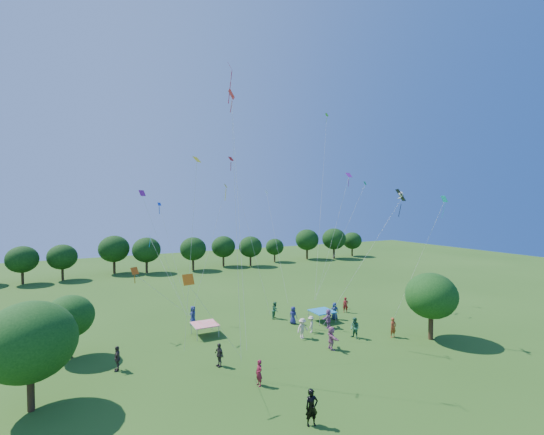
{
  "coord_description": "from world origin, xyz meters",
  "views": [
    {
      "loc": [
        -13.03,
        -11.45,
        12.0
      ],
      "look_at": [
        0.0,
        14.0,
        11.0
      ],
      "focal_mm": 24.0,
      "sensor_mm": 36.0,
      "label": 1
    }
  ],
  "objects": [
    {
      "name": "near_tree_west",
      "position": [
        -16.08,
        13.42,
        4.09
      ],
      "size": [
        5.11,
        5.11,
        6.39
      ],
      "color": "#422B19",
      "rests_on": "ground"
    },
    {
      "name": "near_tree_north",
      "position": [
        -14.34,
        20.74,
        3.27
      ],
      "size": [
        3.66,
        3.66,
        4.93
      ],
      "color": "#422B19",
      "rests_on": "ground"
    },
    {
      "name": "near_tree_east",
      "position": [
        14.17,
        10.58,
        3.91
      ],
      "size": [
        4.47,
        4.47,
        5.94
      ],
      "color": "#422B19",
      "rests_on": "ground"
    },
    {
      "name": "treeline",
      "position": [
        -1.73,
        55.43,
        4.09
      ],
      "size": [
        88.01,
        8.77,
        6.77
      ],
      "color": "#422B19",
      "rests_on": "ground"
    },
    {
      "name": "tent_red_stripe",
      "position": [
        -3.5,
        20.7,
        1.04
      ],
      "size": [
        2.2,
        2.2,
        1.1
      ],
      "color": "red",
      "rests_on": "ground"
    },
    {
      "name": "tent_blue",
      "position": [
        8.43,
        19.15,
        1.04
      ],
      "size": [
        2.2,
        2.2,
        1.1
      ],
      "color": "#1A71AB",
      "rests_on": "ground"
    },
    {
      "name": "man_in_black",
      "position": [
        -2.3,
        4.78,
        0.99
      ],
      "size": [
        0.82,
        0.61,
        1.99
      ],
      "primitive_type": "imported",
      "rotation": [
        0.0,
        0.0,
        -0.19
      ],
      "color": "black",
      "rests_on": "ground"
    },
    {
      "name": "crowd_person_0",
      "position": [
        -3.69,
        24.14,
        0.94
      ],
      "size": [
        0.92,
        1.05,
        1.88
      ],
      "primitive_type": "imported",
      "rotation": [
        0.0,
        0.0,
        4.14
      ],
      "color": "navy",
      "rests_on": "ground"
    },
    {
      "name": "crowd_person_1",
      "position": [
        12.54,
        20.49,
        0.84
      ],
      "size": [
        0.75,
        0.7,
        1.69
      ],
      "primitive_type": "imported",
      "rotation": [
        0.0,
        0.0,
        5.63
      ],
      "color": "maroon",
      "rests_on": "ground"
    },
    {
      "name": "crowd_person_2",
      "position": [
        8.29,
        13.85,
        0.93
      ],
      "size": [
        0.67,
        1.0,
        1.87
      ],
      "primitive_type": "imported",
      "rotation": [
        0.0,
        0.0,
        4.91
      ],
      "color": "#2B6544",
      "rests_on": "ground"
    },
    {
      "name": "crowd_person_3",
      "position": [
        4.09,
        15.99,
        0.91
      ],
      "size": [
        1.26,
        0.73,
        1.81
      ],
      "primitive_type": "imported",
      "rotation": [
        0.0,
        0.0,
        6.46
      ],
      "color": "beige",
      "rests_on": "ground"
    },
    {
      "name": "crowd_person_4",
      "position": [
        -4.42,
        14.0,
        0.87
      ],
      "size": [
        0.71,
        1.1,
        1.73
      ],
      "primitive_type": "imported",
      "rotation": [
        0.0,
        0.0,
        4.97
      ],
      "color": "#372F2C",
      "rests_on": "ground"
    },
    {
      "name": "crowd_person_5",
      "position": [
        4.91,
        12.77,
        0.96
      ],
      "size": [
        0.98,
        1.88,
        1.92
      ],
      "primitive_type": "imported",
      "rotation": [
        0.0,
        0.0,
        1.37
      ],
      "color": "#AE668E",
      "rests_on": "ground"
    },
    {
      "name": "crowd_person_6",
      "position": [
        5.37,
        19.81,
        0.87
      ],
      "size": [
        0.83,
        0.98,
        1.75
      ],
      "primitive_type": "imported",
      "rotation": [
        0.0,
        0.0,
        2.09
      ],
      "color": "navy",
      "rests_on": "ground"
    },
    {
      "name": "crowd_person_7",
      "position": [
        11.55,
        12.47,
        0.89
      ],
      "size": [
        0.67,
        0.44,
        1.78
      ],
      "primitive_type": "imported",
      "rotation": [
        0.0,
        0.0,
        6.26
      ],
      "color": "#993B1B",
      "rests_on": "ground"
    },
    {
      "name": "crowd_person_8",
      "position": [
        4.54,
        22.14,
        0.89
      ],
      "size": [
        0.98,
        0.94,
        1.78
      ],
      "primitive_type": "imported",
      "rotation": [
        0.0,
        0.0,
        0.71
      ],
      "color": "#29613D",
      "rests_on": "ground"
    },
    {
      "name": "crowd_person_9",
      "position": [
        5.62,
        16.91,
        0.77
      ],
      "size": [
        1.03,
        1.04,
        1.55
      ],
      "primitive_type": "imported",
      "rotation": [
        0.0,
        0.0,
        3.94
      ],
      "color": "beige",
      "rests_on": "ground"
    },
    {
      "name": "crowd_person_10",
      "position": [
        -11.2,
        16.67,
        0.9
      ],
      "size": [
        0.62,
        1.11,
        1.8
      ],
      "primitive_type": "imported",
      "rotation": [
        0.0,
        0.0,
        4.58
      ],
      "color": "#3A312E",
      "rests_on": "ground"
    },
    {
      "name": "crowd_person_11",
      "position": [
        7.85,
        17.26,
        0.91
      ],
      "size": [
        1.79,
        1.34,
        1.83
      ],
      "primitive_type": "imported",
      "rotation": [
        0.0,
        0.0,
        3.63
      ],
      "color": "#945998",
      "rests_on": "ground"
    },
    {
      "name": "crowd_person_12",
      "position": [
        9.98,
        19.09,
        0.88
      ],
      "size": [
        0.99,
        0.83,
        1.76
      ],
      "primitive_type": "imported",
      "rotation": [
        0.0,
        0.0,
        2.65
      ],
      "color": "navy",
      "rests_on": "ground"
    },
    {
      "name": "crowd_person_13",
      "position": [
        -3.0,
        10.03,
        0.85
      ],
      "size": [
        0.47,
        0.67,
        1.71
      ],
      "primitive_type": "imported",
      "rotation": [
        0.0,
        0.0,
        4.81
      ],
      "color": "maroon",
      "rests_on": "ground"
    },
    {
      "name": "pirate_kite",
      "position": [
        12.09,
        12.43,
        12.71
      ],
      "size": [
        7.26,
        3.18,
        12.12
      ],
      "color": "black"
    },
    {
      "name": "red_high_kite",
      "position": [
        -1.0,
        19.97,
        20.51
      ],
      "size": [
        2.41,
        9.07,
        24.18
      ],
      "color": "red"
    },
    {
      "name": "small_kite_0",
      "position": [
        -8.83,
        22.93,
        5.59
      ],
      "size": [
        5.32,
        0.62,
        5.1
      ],
      "color": "#D94F0C"
    },
    {
      "name": "small_kite_1",
      "position": [
        -3.57,
        13.18,
        16.7
      ],
      "size": [
        0.5,
        2.58,
        19.03
      ],
      "color": "red"
    },
    {
      "name": "small_kite_2",
      "position": [
        -0.85,
        24.29,
        11.23
      ],
      "size": [
        4.37,
        1.89,
        12.9
      ],
      "color": "yellow"
    },
    {
      "name": "small_kite_3",
      "position": [
        14.08,
        21.47,
        10.83
      ],
      "size": [
        6.27,
        1.56,
        13.4
      ],
      "color": "green"
    },
    {
      "name": "small_kite_4",
      "position": [
        -5.7,
        26.81,
        9.21
      ],
      "size": [
        2.0,
        5.23,
        10.94
      ],
      "color": "blue"
    },
    {
      "name": "small_kite_5",
      "position": [
        -7.73,
        24.07,
        11.08
      ],
      "size": [
        4.13,
        1.27,
        12.08
      ],
      "color": "#A61B8B"
    },
    {
      "name": "small_kite_6",
      "position": [
        6.78,
        27.4,
        10.49
      ],
      "size": [
        0.84,
        6.64,
        12.49
      ],
      "color": "white"
    },
    {
      "name": "small_kite_7",
      "position": [
        14.21,
        10.22,
        10.74
      ],
      "size": [
        2.42,
        3.88,
        11.49
      ],
      "color": "#0DB1C5"
    },
    {
      "name": "small_kite_8",
      "position": [
        1.06,
        23.71,
        13.54
      ],
      "size": [
        2.66,
        4.79,
        15.76
      ],
      "color": "#B8180A"
    },
    {
      "name": "small_kite_9",
      "position": [
        -7.15,
        10.68,
        6.8
      ],
      "size": [
        4.38,
        1.39,
        6.44
      ],
      "color": "#FF670D"
    },
    {
      "name": "small_kite_10",
      "position": [
        -5.99,
        14.77,
        12.41
      ],
      "size": [
        1.34,
        0.67,
        14.23
      ],
      "color": "yellow"
    },
    {
      "name": "small_kite_11",
      "position": [
        13.93,
        26.79,
        17.47
      ],
      "size": [
        5.99,
        6.21,
        22.83
      ],
      "color": "green"
    },
    {
      "name": "small_kite_12",
      "position": [
        -6.47,
        28.06,
        6.96
      ],
      "size": [
        2.59,
        6.25,
        7.5
      ],
      "color": "#1587D5"
    },
    {
      "name": "small_kite_13",
      "position": [
        14.33,
        23.11,
        13.42
      ],
      "size": [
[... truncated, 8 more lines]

